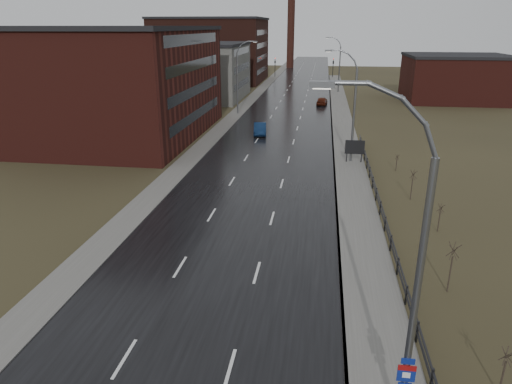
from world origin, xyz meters
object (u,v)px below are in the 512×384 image
(streetlight_main, at_px, (408,279))
(billboard, at_px, (355,148))
(car_far, at_px, (322,101))
(car_near, at_px, (260,129))

(streetlight_main, bearing_deg, billboard, 88.93)
(billboard, xyz_separation_m, car_far, (-3.60, 37.08, -0.95))
(billboard, bearing_deg, car_far, 95.55)
(car_near, xyz_separation_m, car_far, (7.87, 25.12, -0.02))
(billboard, relative_size, car_far, 0.58)
(billboard, distance_m, car_near, 16.59)
(billboard, distance_m, car_far, 37.26)
(streetlight_main, relative_size, car_far, 2.83)
(streetlight_main, relative_size, car_near, 2.64)
(streetlight_main, bearing_deg, car_far, 92.41)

